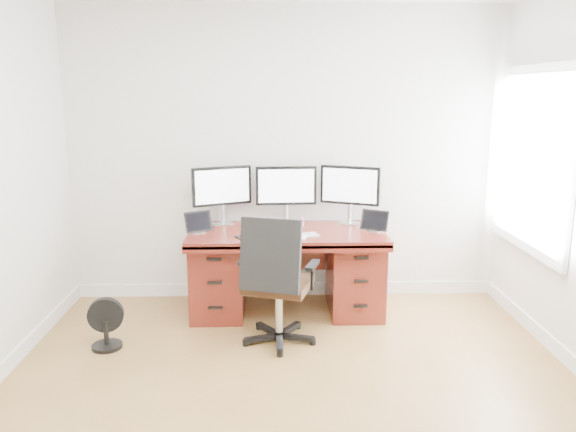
{
  "coord_description": "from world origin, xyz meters",
  "views": [
    {
      "loc": [
        -0.13,
        -2.93,
        1.93
      ],
      "look_at": [
        0.0,
        1.5,
        0.95
      ],
      "focal_mm": 35.0,
      "sensor_mm": 36.0,
      "label": 1
    }
  ],
  "objects_px": {
    "floor_fan": "(106,324)",
    "keyboard": "(288,237)",
    "monitor_center": "(286,188)",
    "desk": "(287,268)",
    "office_chair": "(277,302)"
  },
  "relations": [
    {
      "from": "floor_fan",
      "to": "keyboard",
      "type": "xyz_separation_m",
      "value": [
        1.41,
        0.46,
        0.57
      ]
    },
    {
      "from": "floor_fan",
      "to": "monitor_center",
      "type": "height_order",
      "value": "monitor_center"
    },
    {
      "from": "floor_fan",
      "to": "monitor_center",
      "type": "xyz_separation_m",
      "value": [
        1.41,
        0.95,
        0.89
      ]
    },
    {
      "from": "desk",
      "to": "office_chair",
      "type": "distance_m",
      "value": 0.68
    },
    {
      "from": "monitor_center",
      "to": "desk",
      "type": "bearing_deg",
      "value": -93.29
    },
    {
      "from": "floor_fan",
      "to": "desk",
      "type": "bearing_deg",
      "value": 18.77
    },
    {
      "from": "desk",
      "to": "floor_fan",
      "type": "relative_size",
      "value": 4.28
    },
    {
      "from": "desk",
      "to": "keyboard",
      "type": "relative_size",
      "value": 5.44
    },
    {
      "from": "floor_fan",
      "to": "keyboard",
      "type": "relative_size",
      "value": 1.27
    },
    {
      "from": "desk",
      "to": "office_chair",
      "type": "bearing_deg",
      "value": -97.98
    },
    {
      "from": "monitor_center",
      "to": "floor_fan",
      "type": "bearing_deg",
      "value": -149.29
    },
    {
      "from": "office_chair",
      "to": "floor_fan",
      "type": "xyz_separation_m",
      "value": [
        -1.32,
        -0.04,
        -0.15
      ]
    },
    {
      "from": "office_chair",
      "to": "monitor_center",
      "type": "distance_m",
      "value": 1.18
    },
    {
      "from": "keyboard",
      "to": "office_chair",
      "type": "bearing_deg",
      "value": -86.2
    },
    {
      "from": "monitor_center",
      "to": "keyboard",
      "type": "height_order",
      "value": "monitor_center"
    }
  ]
}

